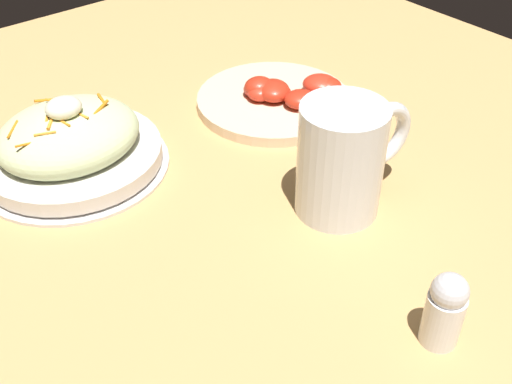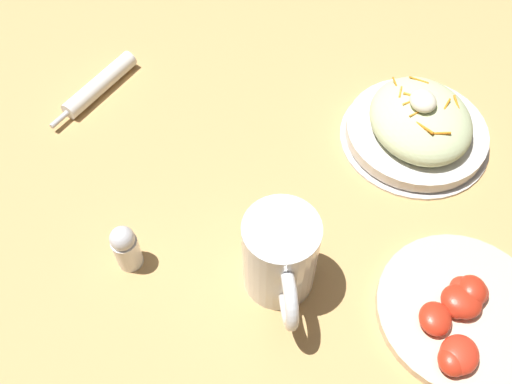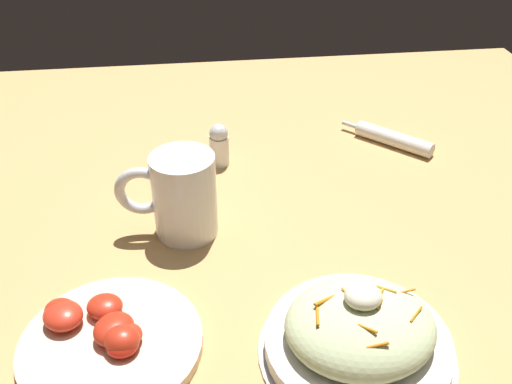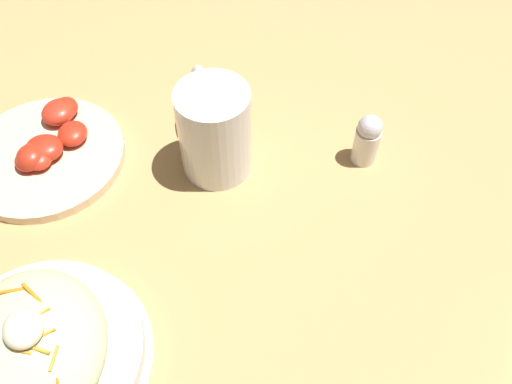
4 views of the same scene
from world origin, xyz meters
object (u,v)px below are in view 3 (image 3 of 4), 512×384
(salt_shaker, at_px, (219,145))
(napkin_roll, at_px, (393,139))
(tomato_plate, at_px, (108,338))
(salad_plate, at_px, (359,334))
(beer_mug, at_px, (183,200))

(salt_shaker, bearing_deg, napkin_roll, 4.37)
(napkin_roll, xyz_separation_m, salt_shaker, (-0.33, -0.03, 0.03))
(tomato_plate, bearing_deg, salt_shaker, 68.02)
(salad_plate, xyz_separation_m, salt_shaker, (-0.13, 0.46, 0.01))
(salad_plate, distance_m, napkin_roll, 0.52)
(beer_mug, relative_size, salt_shaker, 1.89)
(salad_plate, distance_m, tomato_plate, 0.30)
(salad_plate, xyz_separation_m, tomato_plate, (-0.29, 0.05, -0.02))
(salad_plate, height_order, salt_shaker, salad_plate)
(beer_mug, distance_m, salt_shaker, 0.20)
(napkin_roll, height_order, tomato_plate, tomato_plate)
(tomato_plate, xyz_separation_m, salt_shaker, (0.16, 0.41, 0.03))
(salt_shaker, bearing_deg, salad_plate, -74.33)
(salad_plate, distance_m, beer_mug, 0.33)
(salad_plate, relative_size, tomato_plate, 1.07)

